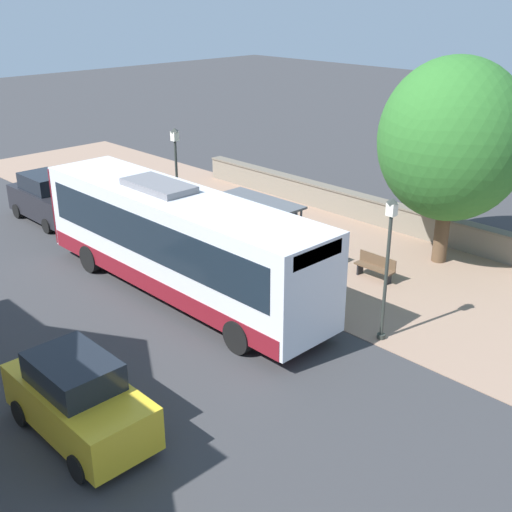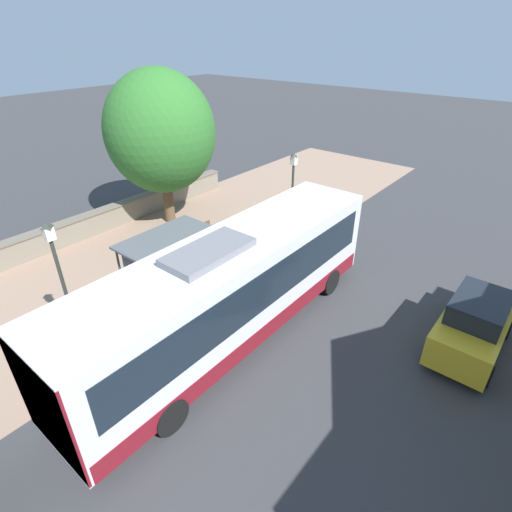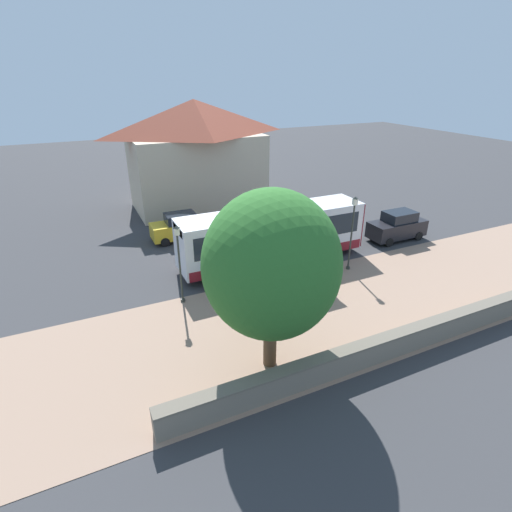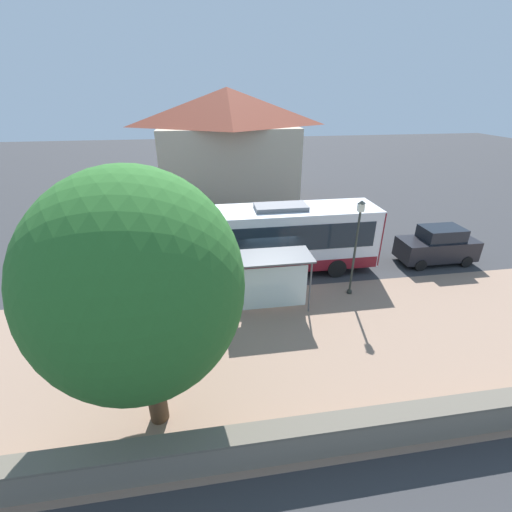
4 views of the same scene
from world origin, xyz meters
TOP-DOWN VIEW (x-y plane):
  - ground_plane at (0.00, 0.00)m, footprint 120.00×120.00m
  - sidewalk_plaza at (-4.50, 0.00)m, footprint 9.00×44.00m
  - stone_wall at (-8.55, 0.00)m, footprint 0.60×20.00m
  - background_building at (15.08, 0.82)m, footprint 6.84×11.53m
  - bus at (1.89, 0.16)m, footprint 2.70×11.95m
  - bus_shelter at (-1.65, 0.37)m, footprint 1.67×3.41m
  - pedestrian at (0.29, 5.09)m, footprint 0.34×0.23m
  - bench at (-3.75, 4.08)m, footprint 0.40×1.52m
  - street_lamp_near at (-0.41, 6.74)m, footprint 0.28×0.28m
  - street_lamp_far at (-1.01, -3.58)m, footprint 0.28×0.28m
  - shade_tree at (-6.81, 4.80)m, footprint 5.24×5.24m
  - parked_car_behind_bus at (1.47, -9.71)m, footprint 1.88×4.25m
  - parked_car_far_lane at (8.13, 4.48)m, footprint 1.87×4.05m

SIDE VIEW (x-z plane):
  - ground_plane at x=0.00m, z-range 0.00..0.00m
  - sidewalk_plaza at x=-4.50m, z-range 0.00..0.02m
  - bench at x=-3.75m, z-range 0.03..0.91m
  - stone_wall at x=-8.55m, z-range 0.01..1.13m
  - parked_car_far_lane at x=8.13m, z-range -0.03..1.94m
  - pedestrian at x=0.29m, z-range 0.15..1.86m
  - parked_car_behind_bus at x=1.47m, z-range -0.04..2.06m
  - bus at x=1.89m, z-range 0.06..3.75m
  - bus_shelter at x=-1.65m, z-range 0.84..3.38m
  - street_lamp_near at x=-0.41m, z-range 0.40..4.72m
  - street_lamp_far at x=-1.01m, z-range 0.42..5.07m
  - shade_tree at x=-6.81m, z-range 0.85..8.36m
  - background_building at x=15.08m, z-range 0.15..9.26m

